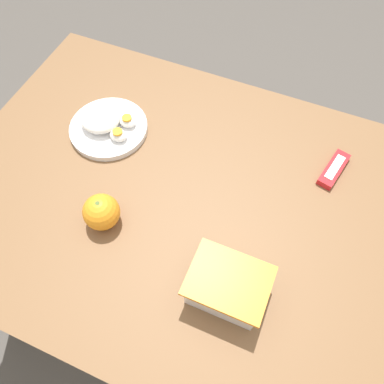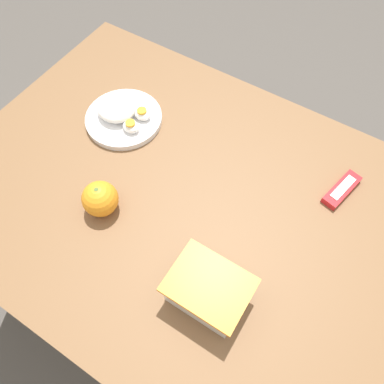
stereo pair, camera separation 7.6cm
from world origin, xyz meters
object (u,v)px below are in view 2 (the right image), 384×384
at_px(orange_fruit, 100,199).
at_px(candy_bar, 342,189).
at_px(rice_plate, 122,115).
at_px(food_container, 209,291).

bearing_deg(orange_fruit, candy_bar, -143.33).
xyz_separation_m(orange_fruit, rice_plate, (0.13, -0.25, -0.02)).
height_order(food_container, orange_fruit, food_container).
bearing_deg(candy_bar, rice_plate, 9.84).
xyz_separation_m(food_container, candy_bar, (-0.15, -0.41, -0.03)).
height_order(orange_fruit, rice_plate, orange_fruit).
bearing_deg(rice_plate, orange_fruit, 117.74).
bearing_deg(food_container, candy_bar, -109.97).
distance_m(food_container, rice_plate, 0.56).
bearing_deg(orange_fruit, food_container, 171.28).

